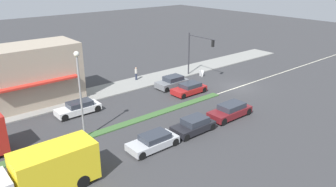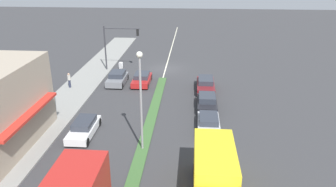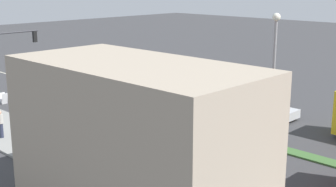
{
  "view_description": "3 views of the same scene",
  "coord_description": "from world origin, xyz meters",
  "px_view_note": "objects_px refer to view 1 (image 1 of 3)",
  "views": [
    {
      "loc": [
        -23.33,
        30.39,
        13.25
      ],
      "look_at": [
        0.08,
        11.04,
        1.79
      ],
      "focal_mm": 35.0,
      "sensor_mm": 36.0,
      "label": 1
    },
    {
      "loc": [
        -3.55,
        41.08,
        12.88
      ],
      "look_at": [
        -1.24,
        11.77,
        1.17
      ],
      "focal_mm": 35.0,
      "sensor_mm": 36.0,
      "label": 2
    },
    {
      "loc": [
        21.9,
        33.43,
        9.1
      ],
      "look_at": [
        -1.4,
        10.86,
        1.29
      ],
      "focal_mm": 50.0,
      "sensor_mm": 36.0,
      "label": 3
    }
  ],
  "objects_px": {
    "suv_grey": "(172,82)",
    "sedan_maroon": "(230,111)",
    "hatchback_red": "(189,89)",
    "sedan_silver": "(153,141)",
    "warning_aframe_sign": "(201,73)",
    "sedan_dark": "(194,125)",
    "street_lamp": "(80,85)",
    "van_white": "(78,108)",
    "delivery_truck": "(41,173)",
    "traffic_signal_main": "(197,48)",
    "pedestrian": "(136,73)"
  },
  "relations": [
    {
      "from": "suv_grey",
      "to": "sedan_maroon",
      "type": "distance_m",
      "value": 10.07
    },
    {
      "from": "hatchback_red",
      "to": "sedan_silver",
      "type": "distance_m",
      "value": 12.83
    },
    {
      "from": "warning_aframe_sign",
      "to": "hatchback_red",
      "type": "xyz_separation_m",
      "value": [
        -3.67,
        5.62,
        0.17
      ]
    },
    {
      "from": "sedan_dark",
      "to": "sedan_maroon",
      "type": "relative_size",
      "value": 0.86
    },
    {
      "from": "street_lamp",
      "to": "van_white",
      "type": "xyz_separation_m",
      "value": [
        5.0,
        -1.83,
        -4.16
      ]
    },
    {
      "from": "street_lamp",
      "to": "delivery_truck",
      "type": "height_order",
      "value": "street_lamp"
    },
    {
      "from": "hatchback_red",
      "to": "suv_grey",
      "type": "xyz_separation_m",
      "value": [
        2.8,
        0.16,
        0.07
      ]
    },
    {
      "from": "delivery_truck",
      "to": "hatchback_red",
      "type": "bearing_deg",
      "value": -69.56
    },
    {
      "from": "traffic_signal_main",
      "to": "sedan_silver",
      "type": "relative_size",
      "value": 1.36
    },
    {
      "from": "sedan_dark",
      "to": "sedan_maroon",
      "type": "xyz_separation_m",
      "value": [
        0.0,
        -4.84,
        0.03
      ]
    },
    {
      "from": "suv_grey",
      "to": "sedan_silver",
      "type": "relative_size",
      "value": 0.95
    },
    {
      "from": "street_lamp",
      "to": "warning_aframe_sign",
      "type": "distance_m",
      "value": 21.01
    },
    {
      "from": "delivery_truck",
      "to": "hatchback_red",
      "type": "xyz_separation_m",
      "value": [
        7.2,
        -19.32,
        -0.87
      ]
    },
    {
      "from": "traffic_signal_main",
      "to": "sedan_silver",
      "type": "height_order",
      "value": "traffic_signal_main"
    },
    {
      "from": "pedestrian",
      "to": "van_white",
      "type": "bearing_deg",
      "value": 115.76
    },
    {
      "from": "street_lamp",
      "to": "hatchback_red",
      "type": "xyz_separation_m",
      "value": [
        2.2,
        -14.07,
        -4.18
      ]
    },
    {
      "from": "pedestrian",
      "to": "suv_grey",
      "type": "xyz_separation_m",
      "value": [
        -4.93,
        -1.87,
        -0.32
      ]
    },
    {
      "from": "street_lamp",
      "to": "suv_grey",
      "type": "xyz_separation_m",
      "value": [
        5.0,
        -13.91,
        -4.11
      ]
    },
    {
      "from": "traffic_signal_main",
      "to": "warning_aframe_sign",
      "type": "height_order",
      "value": "traffic_signal_main"
    },
    {
      "from": "street_lamp",
      "to": "sedan_silver",
      "type": "xyz_separation_m",
      "value": [
        -5.0,
        -3.46,
        -4.19
      ]
    },
    {
      "from": "delivery_truck",
      "to": "hatchback_red",
      "type": "distance_m",
      "value": 20.64
    },
    {
      "from": "warning_aframe_sign",
      "to": "street_lamp",
      "type": "bearing_deg",
      "value": 106.61
    },
    {
      "from": "hatchback_red",
      "to": "suv_grey",
      "type": "bearing_deg",
      "value": 3.28
    },
    {
      "from": "suv_grey",
      "to": "sedan_silver",
      "type": "xyz_separation_m",
      "value": [
        -10.0,
        10.45,
        -0.08
      ]
    },
    {
      "from": "traffic_signal_main",
      "to": "sedan_maroon",
      "type": "xyz_separation_m",
      "value": [
        -11.12,
        6.22,
        -3.25
      ]
    },
    {
      "from": "traffic_signal_main",
      "to": "pedestrian",
      "type": "relative_size",
      "value": 3.39
    },
    {
      "from": "delivery_truck",
      "to": "sedan_silver",
      "type": "distance_m",
      "value": 8.75
    },
    {
      "from": "warning_aframe_sign",
      "to": "sedan_maroon",
      "type": "height_order",
      "value": "sedan_maroon"
    },
    {
      "from": "sedan_dark",
      "to": "sedan_maroon",
      "type": "height_order",
      "value": "sedan_maroon"
    },
    {
      "from": "street_lamp",
      "to": "sedan_silver",
      "type": "distance_m",
      "value": 7.38
    },
    {
      "from": "hatchback_red",
      "to": "suv_grey",
      "type": "height_order",
      "value": "suv_grey"
    },
    {
      "from": "delivery_truck",
      "to": "sedan_silver",
      "type": "bearing_deg",
      "value": -90.0
    },
    {
      "from": "suv_grey",
      "to": "van_white",
      "type": "bearing_deg",
      "value": 90.0
    },
    {
      "from": "traffic_signal_main",
      "to": "pedestrian",
      "type": "bearing_deg",
      "value": 61.1
    },
    {
      "from": "pedestrian",
      "to": "delivery_truck",
      "type": "height_order",
      "value": "delivery_truck"
    },
    {
      "from": "warning_aframe_sign",
      "to": "hatchback_red",
      "type": "height_order",
      "value": "hatchback_red"
    },
    {
      "from": "hatchback_red",
      "to": "sedan_maroon",
      "type": "xyz_separation_m",
      "value": [
        -7.2,
        1.36,
        0.05
      ]
    },
    {
      "from": "traffic_signal_main",
      "to": "van_white",
      "type": "xyz_separation_m",
      "value": [
        -1.12,
        17.1,
        -3.28
      ]
    },
    {
      "from": "street_lamp",
      "to": "warning_aframe_sign",
      "type": "relative_size",
      "value": 8.8
    },
    {
      "from": "warning_aframe_sign",
      "to": "pedestrian",
      "type": "bearing_deg",
      "value": 62.09
    },
    {
      "from": "pedestrian",
      "to": "sedan_silver",
      "type": "distance_m",
      "value": 17.22
    },
    {
      "from": "hatchback_red",
      "to": "sedan_silver",
      "type": "bearing_deg",
      "value": 124.15
    },
    {
      "from": "warning_aframe_sign",
      "to": "van_white",
      "type": "bearing_deg",
      "value": 92.8
    },
    {
      "from": "street_lamp",
      "to": "hatchback_red",
      "type": "relative_size",
      "value": 1.81
    },
    {
      "from": "delivery_truck",
      "to": "sedan_silver",
      "type": "xyz_separation_m",
      "value": [
        0.0,
        -8.71,
        -0.88
      ]
    },
    {
      "from": "pedestrian",
      "to": "van_white",
      "type": "distance_m",
      "value": 11.34
    },
    {
      "from": "sedan_dark",
      "to": "sedan_maroon",
      "type": "distance_m",
      "value": 4.84
    },
    {
      "from": "traffic_signal_main",
      "to": "sedan_silver",
      "type": "bearing_deg",
      "value": 125.72
    },
    {
      "from": "warning_aframe_sign",
      "to": "sedan_silver",
      "type": "relative_size",
      "value": 0.2
    },
    {
      "from": "sedan_dark",
      "to": "sedan_silver",
      "type": "xyz_separation_m",
      "value": [
        -0.0,
        4.41,
        -0.03
      ]
    }
  ]
}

